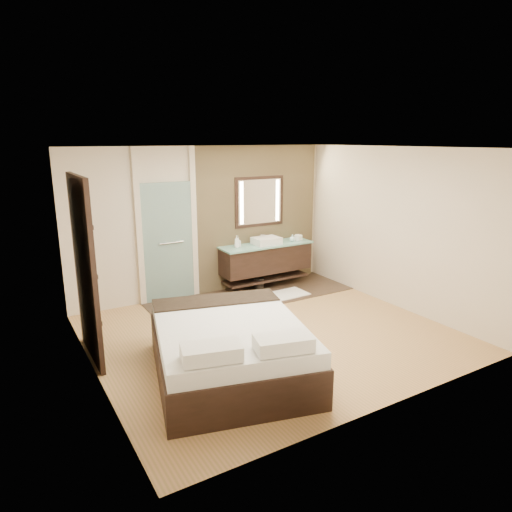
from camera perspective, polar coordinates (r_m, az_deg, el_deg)
floor at (r=6.90m, az=1.86°, el=-9.67°), size 5.00×5.00×0.00m
tile_strip at (r=8.45m, az=-0.54°, el=-4.97°), size 3.80×1.30×0.01m
stone_wall at (r=8.87m, az=0.26°, el=4.94°), size 2.60×0.08×2.70m
vanity at (r=8.79m, az=1.23°, el=-0.28°), size 1.85×0.55×0.88m
mirror_unit at (r=8.78m, az=0.44°, el=6.82°), size 1.06×0.04×0.96m
frosted_door at (r=8.13m, az=-10.98°, el=2.31°), size 1.10×0.12×2.70m
shoji_partition at (r=6.19m, az=-20.55°, el=-1.55°), size 0.06×1.20×2.40m
bed at (r=5.66m, az=-3.29°, el=-11.46°), size 2.23×2.54×0.84m
bath_mat at (r=8.52m, az=3.98°, el=-4.76°), size 0.74×0.53×0.02m
waste_bin at (r=8.77m, az=0.38°, el=-3.47°), size 0.24×0.24×0.23m
tissue_box at (r=9.09m, az=5.29°, el=2.32°), size 0.15×0.15×0.10m
soap_bottle_a at (r=8.42m, az=-2.42°, el=1.82°), size 0.11×0.11×0.22m
soap_bottle_b at (r=8.49m, az=-2.22°, el=1.75°), size 0.09×0.10×0.17m
soap_bottle_c at (r=8.93m, az=4.57°, el=2.25°), size 0.12×0.12×0.14m
cup at (r=9.12m, az=5.28°, el=2.36°), size 0.17×0.17×0.10m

